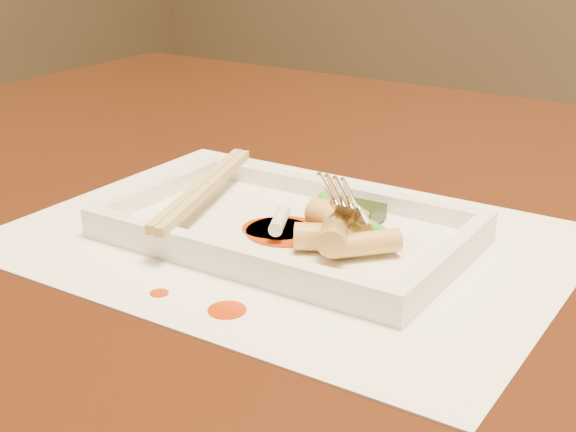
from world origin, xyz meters
The scene contains 24 objects.
table centered at (0.00, 0.00, 0.65)m, with size 1.40×0.90×0.75m.
placemat centered at (-0.06, -0.11, 0.75)m, with size 0.40×0.30×0.00m, color white.
sauce_splatter_a centered at (-0.03, -0.23, 0.75)m, with size 0.02×0.02×0.00m, color #AD3205.
sauce_splatter_b centered at (-0.08, -0.23, 0.75)m, with size 0.01×0.01×0.00m, color #AD3205.
plate_base centered at (-0.06, -0.11, 0.76)m, with size 0.26×0.16×0.01m, color white.
plate_rim_far centered at (-0.06, -0.04, 0.77)m, with size 0.26×0.01×0.01m, color white.
plate_rim_near centered at (-0.06, -0.19, 0.77)m, with size 0.26×0.01×0.01m, color white.
plate_rim_left centered at (-0.19, -0.11, 0.77)m, with size 0.01×0.14×0.01m, color white.
plate_rim_right centered at (0.06, -0.11, 0.77)m, with size 0.01×0.14×0.01m, color white.
veg_piece centered at (-0.03, -0.07, 0.77)m, with size 0.04×0.03×0.01m, color black.
scallion_white centered at (-0.06, -0.13, 0.77)m, with size 0.01×0.01×0.04m, color #EAEACC.
scallion_green centered at (-0.02, -0.09, 0.77)m, with size 0.01×0.01×0.09m, color #2B9718.
chopstick_a centered at (-0.15, -0.11, 0.78)m, with size 0.01×0.19×0.01m, color tan.
chopstick_b centered at (-0.14, -0.11, 0.78)m, with size 0.01×0.19×0.01m, color tan.
fork centered at (0.01, -0.10, 0.83)m, with size 0.09×0.10×0.14m, color silver, non-canonical shape.
sauce_blob_0 centered at (-0.06, -0.12, 0.76)m, with size 0.06×0.06×0.00m, color #AD3205.
sauce_blob_1 centered at (-0.07, -0.12, 0.76)m, with size 0.04×0.04×0.00m, color #AD3205.
sauce_blob_2 centered at (-0.07, -0.12, 0.76)m, with size 0.04×0.04×0.00m, color #AD3205.
rice_cake_0 centered at (-0.02, -0.10, 0.77)m, with size 0.02×0.02×0.05m, color #D6B964.
rice_cake_1 centered at (-0.02, -0.13, 0.77)m, with size 0.02×0.02×0.04m, color #D6B964.
rice_cake_2 centered at (-0.02, -0.11, 0.78)m, with size 0.02×0.02×0.04m, color #D6B964.
rice_cake_3 centered at (-0.03, -0.09, 0.77)m, with size 0.02×0.02×0.05m, color #D6B964.
rice_cake_4 centered at (0.01, -0.13, 0.77)m, with size 0.02×0.02×0.05m, color #D6B964.
rice_cake_5 centered at (-0.01, -0.14, 0.78)m, with size 0.02×0.02×0.04m, color #D6B964.
Camera 1 is at (0.23, -0.57, 0.98)m, focal length 50.00 mm.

